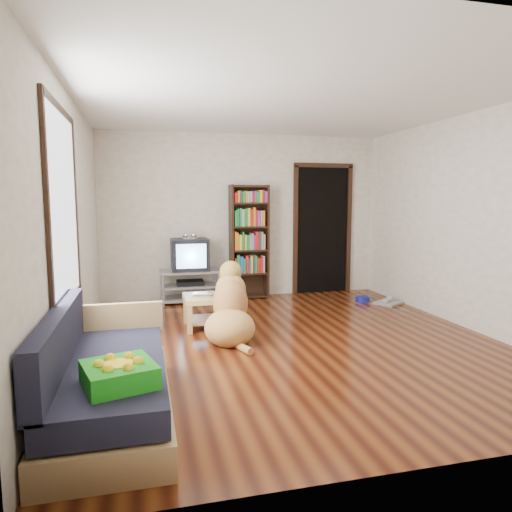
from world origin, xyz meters
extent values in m
plane|color=#612C10|center=(0.00, 0.00, 0.00)|extent=(5.00, 5.00, 0.00)
plane|color=white|center=(0.00, 0.00, 2.60)|extent=(5.00, 5.00, 0.00)
plane|color=silver|center=(0.00, 2.50, 1.30)|extent=(4.50, 0.00, 4.50)
plane|color=silver|center=(0.00, -2.50, 1.30)|extent=(4.50, 0.00, 4.50)
plane|color=silver|center=(-2.25, 0.00, 1.30)|extent=(0.00, 5.00, 5.00)
plane|color=silver|center=(2.25, 0.00, 1.30)|extent=(0.00, 5.00, 5.00)
cube|color=green|center=(-1.75, -1.84, 0.49)|extent=(0.51, 0.51, 0.14)
imported|color=white|center=(-0.85, 0.75, 0.41)|extent=(0.39, 0.29, 0.03)
cylinder|color=navy|center=(1.70, 1.64, 0.04)|extent=(0.22, 0.22, 0.08)
cube|color=#949494|center=(2.00, 1.39, 0.01)|extent=(0.51, 0.48, 0.03)
cube|color=white|center=(-2.23, -0.50, 1.50)|extent=(0.02, 1.30, 1.60)
cube|color=black|center=(-2.23, -0.50, 2.32)|extent=(0.03, 1.42, 0.06)
cube|color=black|center=(-2.23, -0.50, 0.68)|extent=(0.03, 1.42, 0.06)
cube|color=black|center=(-2.23, -1.20, 1.50)|extent=(0.03, 0.06, 1.70)
cube|color=black|center=(-2.23, 0.20, 1.50)|extent=(0.03, 0.06, 1.70)
cube|color=black|center=(1.35, 2.48, 1.05)|extent=(0.90, 0.02, 2.10)
cube|color=black|center=(0.87, 2.47, 1.05)|extent=(0.07, 0.05, 2.14)
cube|color=black|center=(1.83, 2.47, 1.05)|extent=(0.07, 0.05, 2.14)
cube|color=black|center=(1.35, 2.47, 2.13)|extent=(1.03, 0.05, 0.07)
cube|color=#99999E|center=(-0.90, 2.25, 0.48)|extent=(0.90, 0.45, 0.04)
cube|color=#99999E|center=(-0.90, 2.25, 0.25)|extent=(0.86, 0.42, 0.03)
cube|color=#99999E|center=(-0.90, 2.25, 0.06)|extent=(0.90, 0.45, 0.04)
cylinder|color=#99999E|center=(-1.32, 2.05, 0.25)|extent=(0.04, 0.04, 0.50)
cylinder|color=#99999E|center=(-0.48, 2.05, 0.25)|extent=(0.04, 0.04, 0.50)
cylinder|color=#99999E|center=(-1.32, 2.45, 0.25)|extent=(0.04, 0.04, 0.50)
cylinder|color=#99999E|center=(-0.48, 2.45, 0.25)|extent=(0.04, 0.04, 0.50)
cube|color=black|center=(-0.90, 2.25, 0.30)|extent=(0.40, 0.30, 0.07)
cube|color=black|center=(-0.90, 2.25, 0.74)|extent=(0.55, 0.48, 0.48)
cube|color=black|center=(-0.90, 2.45, 0.74)|extent=(0.40, 0.14, 0.36)
cube|color=#8CBFF2|center=(-0.90, 2.00, 0.74)|extent=(0.44, 0.02, 0.36)
cube|color=silver|center=(-0.90, 2.20, 0.99)|extent=(0.20, 0.07, 0.02)
sphere|color=silver|center=(-0.96, 2.20, 1.04)|extent=(0.09, 0.09, 0.09)
sphere|color=silver|center=(-0.84, 2.20, 1.04)|extent=(0.09, 0.09, 0.09)
cube|color=black|center=(-0.23, 2.34, 0.90)|extent=(0.03, 0.30, 1.80)
cube|color=black|center=(0.34, 2.34, 0.90)|extent=(0.03, 0.30, 1.80)
cube|color=black|center=(0.05, 2.48, 0.90)|extent=(0.60, 0.02, 1.80)
cube|color=black|center=(0.05, 2.34, 0.03)|extent=(0.56, 0.28, 0.02)
cube|color=black|center=(0.05, 2.34, 0.40)|extent=(0.56, 0.28, 0.03)
cube|color=black|center=(0.05, 2.34, 0.77)|extent=(0.56, 0.28, 0.02)
cube|color=black|center=(0.05, 2.34, 1.14)|extent=(0.56, 0.28, 0.02)
cube|color=black|center=(0.05, 2.34, 1.51)|extent=(0.56, 0.28, 0.02)
cube|color=black|center=(0.05, 2.34, 1.77)|extent=(0.56, 0.28, 0.02)
cube|color=tan|center=(-1.83, -1.40, 0.11)|extent=(0.80, 1.80, 0.22)
cube|color=#1E1E2D|center=(-1.83, -1.40, 0.33)|extent=(0.74, 1.74, 0.18)
cube|color=#1E1E2D|center=(-2.17, -1.40, 0.60)|extent=(0.12, 1.74, 0.40)
cube|color=tan|center=(-1.83, -0.54, 0.50)|extent=(0.80, 0.06, 0.30)
cube|color=#D9B56F|center=(-0.85, 0.78, 0.37)|extent=(0.55, 0.55, 0.06)
cube|color=tan|center=(-0.85, 0.78, 0.10)|extent=(0.45, 0.45, 0.03)
cube|color=tan|center=(-1.08, 0.55, 0.17)|extent=(0.06, 0.06, 0.34)
cube|color=tan|center=(-0.61, 0.55, 0.17)|extent=(0.06, 0.06, 0.34)
cube|color=tan|center=(-1.08, 1.02, 0.17)|extent=(0.06, 0.06, 0.34)
cube|color=tan|center=(-0.61, 1.02, 0.17)|extent=(0.06, 0.06, 0.34)
ellipsoid|color=#D8A553|center=(-0.69, 0.10, 0.17)|extent=(0.68, 0.72, 0.41)
ellipsoid|color=#B57445|center=(-0.64, 0.31, 0.40)|extent=(0.49, 0.52, 0.55)
ellipsoid|color=tan|center=(-0.61, 0.42, 0.53)|extent=(0.42, 0.39, 0.39)
ellipsoid|color=#BD8848|center=(-0.60, 0.48, 0.74)|extent=(0.31, 0.33, 0.24)
ellipsoid|color=tan|center=(-0.57, 0.61, 0.71)|extent=(0.15, 0.23, 0.10)
sphere|color=black|center=(-0.55, 0.71, 0.71)|extent=(0.05, 0.05, 0.05)
ellipsoid|color=#D9B453|center=(-0.70, 0.46, 0.73)|extent=(0.08, 0.09, 0.17)
ellipsoid|color=#B47E45|center=(-0.52, 0.42, 0.73)|extent=(0.08, 0.09, 0.17)
cylinder|color=tan|center=(-0.67, 0.55, 0.22)|extent=(0.12, 0.15, 0.45)
cylinder|color=tan|center=(-0.51, 0.51, 0.22)|extent=(0.12, 0.15, 0.45)
sphere|color=#C27F4A|center=(-0.66, 0.60, 0.02)|extent=(0.11, 0.11, 0.11)
sphere|color=gold|center=(-0.49, 0.56, 0.02)|extent=(0.11, 0.11, 0.11)
cylinder|color=tan|center=(-0.61, -0.17, 0.03)|extent=(0.19, 0.39, 0.09)
camera|label=1|loc=(-1.58, -4.69, 1.57)|focal=32.00mm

